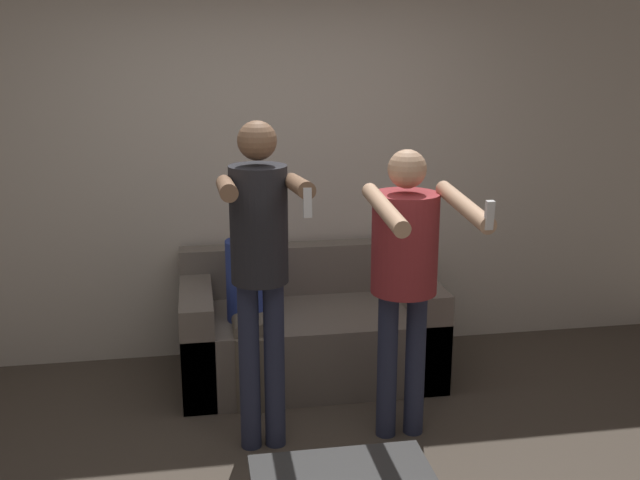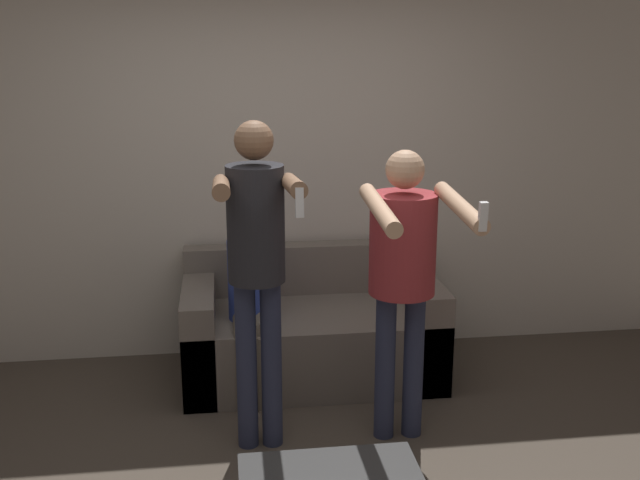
{
  "view_description": "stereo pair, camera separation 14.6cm",
  "coord_description": "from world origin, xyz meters",
  "px_view_note": "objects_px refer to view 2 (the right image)",
  "views": [
    {
      "loc": [
        -0.46,
        -3.0,
        2.13
      ],
      "look_at": [
        0.23,
        1.05,
        1.03
      ],
      "focal_mm": 42.0,
      "sensor_mm": 36.0,
      "label": 1
    },
    {
      "loc": [
        -0.31,
        -3.02,
        2.13
      ],
      "look_at": [
        0.23,
        1.05,
        1.03
      ],
      "focal_mm": 42.0,
      "sensor_mm": 36.0,
      "label": 2
    }
  ],
  "objects_px": {
    "person_standing_left": "(257,252)",
    "person_standing_right": "(404,261)",
    "couch": "(311,332)",
    "person_seated": "(251,293)"
  },
  "relations": [
    {
      "from": "person_standing_left",
      "to": "person_standing_right",
      "type": "distance_m",
      "value": 0.77
    },
    {
      "from": "couch",
      "to": "person_standing_left",
      "type": "height_order",
      "value": "person_standing_left"
    },
    {
      "from": "person_standing_left",
      "to": "couch",
      "type": "bearing_deg",
      "value": 66.48
    },
    {
      "from": "person_standing_right",
      "to": "person_seated",
      "type": "bearing_deg",
      "value": 138.7
    },
    {
      "from": "person_standing_left",
      "to": "person_standing_right",
      "type": "height_order",
      "value": "person_standing_left"
    },
    {
      "from": "person_seated",
      "to": "person_standing_left",
      "type": "bearing_deg",
      "value": -89.29
    },
    {
      "from": "couch",
      "to": "person_seated",
      "type": "xyz_separation_m",
      "value": [
        -0.39,
        -0.2,
        0.36
      ]
    },
    {
      "from": "couch",
      "to": "person_standing_right",
      "type": "height_order",
      "value": "person_standing_right"
    },
    {
      "from": "couch",
      "to": "person_standing_left",
      "type": "relative_size",
      "value": 0.93
    },
    {
      "from": "couch",
      "to": "person_standing_right",
      "type": "relative_size",
      "value": 1.02
    }
  ]
}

